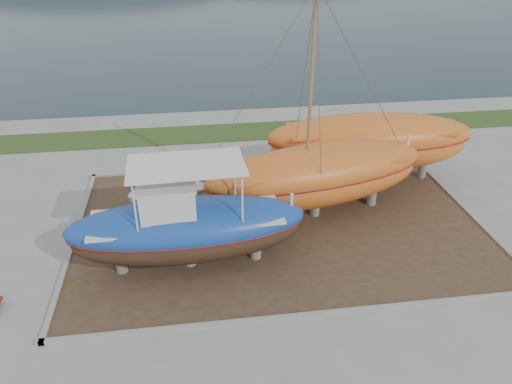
{
  "coord_description": "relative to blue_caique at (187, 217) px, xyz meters",
  "views": [
    {
      "loc": [
        -3.79,
        -15.02,
        12.31
      ],
      "look_at": [
        -1.08,
        4.0,
        1.8
      ],
      "focal_mm": 35.0,
      "sensor_mm": 36.0,
      "label": 1
    }
  ],
  "objects": [
    {
      "name": "sea",
      "position": [
        4.12,
        68.49,
        -2.3
      ],
      "size": [
        260.0,
        100.0,
        0.04
      ],
      "primitive_type": null,
      "color": "#1B2E37",
      "rests_on": "ground"
    },
    {
      "name": "orange_sailboat",
      "position": [
        5.91,
        3.05,
        2.85
      ],
      "size": [
        10.96,
        5.1,
        10.18
      ],
      "primitive_type": null,
      "rotation": [
        0.0,
        0.0,
        0.19
      ],
      "color": "#CE621F",
      "rests_on": "dirt_patch"
    },
    {
      "name": "white_dinghy",
      "position": [
        -0.87,
        4.79,
        -1.66
      ],
      "size": [
        4.01,
        1.95,
        1.16
      ],
      "primitive_type": null,
      "rotation": [
        0.0,
        0.0,
        0.13
      ],
      "color": "silver",
      "rests_on": "dirt_patch"
    },
    {
      "name": "blue_caique",
      "position": [
        0.0,
        0.0,
        0.0
      ],
      "size": [
        9.4,
        3.22,
        4.48
      ],
      "primitive_type": null,
      "rotation": [
        0.0,
        0.0,
        0.03
      ],
      "color": "#1945A0",
      "rests_on": "dirt_patch"
    },
    {
      "name": "dirt_patch",
      "position": [
        4.12,
        2.49,
        -2.27
      ],
      "size": [
        18.0,
        12.0,
        0.06
      ],
      "primitive_type": "cube",
      "color": "#422D1E",
      "rests_on": "ground"
    },
    {
      "name": "grass_strip",
      "position": [
        4.12,
        13.99,
        -2.26
      ],
      "size": [
        44.0,
        3.0,
        0.08
      ],
      "primitive_type": "cube",
      "color": "#284219",
      "rests_on": "ground"
    },
    {
      "name": "orange_bare_hull",
      "position": [
        9.51,
        6.26,
        -0.48
      ],
      "size": [
        10.89,
        3.76,
        3.52
      ],
      "primitive_type": null,
      "rotation": [
        0.0,
        0.0,
        -0.05
      ],
      "color": "#CE621F",
      "rests_on": "dirt_patch"
    },
    {
      "name": "curb_frame",
      "position": [
        4.12,
        2.49,
        -2.22
      ],
      "size": [
        18.6,
        12.6,
        0.15
      ],
      "primitive_type": null,
      "color": "gray",
      "rests_on": "ground"
    },
    {
      "name": "ground",
      "position": [
        4.12,
        -1.51,
        -2.3
      ],
      "size": [
        140.0,
        140.0,
        0.0
      ],
      "primitive_type": "plane",
      "color": "gray",
      "rests_on": "ground"
    }
  ]
}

